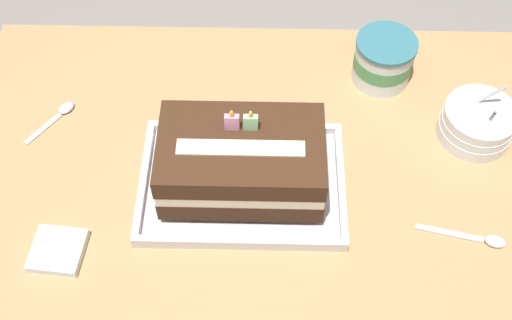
{
  "coord_description": "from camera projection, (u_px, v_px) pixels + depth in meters",
  "views": [
    {
      "loc": [
        -0.01,
        -0.69,
        1.64
      ],
      "look_at": [
        -0.02,
        -0.04,
        0.72
      ],
      "focal_mm": 45.19,
      "sensor_mm": 36.0,
      "label": 1
    }
  ],
  "objects": [
    {
      "name": "foil_tray",
      "position": [
        242.0,
        184.0,
        1.13
      ],
      "size": [
        0.35,
        0.25,
        0.02
      ],
      "color": "silver",
      "rests_on": "dining_table"
    },
    {
      "name": "ice_cream_tub",
      "position": [
        383.0,
        60.0,
        1.24
      ],
      "size": [
        0.12,
        0.12,
        0.1
      ],
      "color": "white",
      "rests_on": "dining_table"
    },
    {
      "name": "serving_spoon_near_tray",
      "position": [
        61.0,
        113.0,
        1.22
      ],
      "size": [
        0.08,
        0.11,
        0.01
      ],
      "color": "silver",
      "rests_on": "dining_table"
    },
    {
      "name": "serving_spoon_by_bowls",
      "position": [
        483.0,
        239.0,
        1.06
      ],
      "size": [
        0.15,
        0.05,
        0.01
      ],
      "color": "silver",
      "rests_on": "dining_table"
    },
    {
      "name": "birthday_cake",
      "position": [
        242.0,
        161.0,
        1.07
      ],
      "size": [
        0.27,
        0.17,
        0.15
      ],
      "color": "#3F2616",
      "rests_on": "foil_tray"
    },
    {
      "name": "ground_plane",
      "position": [
        265.0,
        303.0,
        1.74
      ],
      "size": [
        8.0,
        8.0,
        0.0
      ],
      "primitive_type": "plane",
      "color": "gray"
    },
    {
      "name": "bowl_stack",
      "position": [
        477.0,
        123.0,
        1.17
      ],
      "size": [
        0.14,
        0.14,
        0.12
      ],
      "color": "white",
      "rests_on": "dining_table"
    },
    {
      "name": "napkin_pile",
      "position": [
        58.0,
        250.0,
        1.05
      ],
      "size": [
        0.09,
        0.09,
        0.02
      ],
      "color": "white",
      "rests_on": "dining_table"
    },
    {
      "name": "dining_table",
      "position": [
        268.0,
        186.0,
        1.26
      ],
      "size": [
        1.14,
        0.65,
        0.69
      ],
      "color": "tan",
      "rests_on": "ground_plane"
    }
  ]
}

